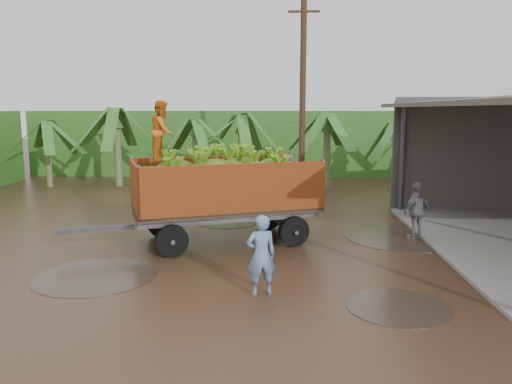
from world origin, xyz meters
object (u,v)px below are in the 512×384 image
(man_blue, at_px, (261,255))
(man_grey, at_px, (417,211))
(banana_trailer, at_px, (224,189))
(utility_pole, at_px, (303,100))

(man_blue, relative_size, man_grey, 0.99)
(banana_trailer, relative_size, man_grey, 4.21)
(man_grey, xyz_separation_m, utility_pole, (-3.05, 5.65, 3.20))
(banana_trailer, bearing_deg, man_blue, -93.94)
(banana_trailer, relative_size, utility_pole, 0.87)
(utility_pole, bearing_deg, man_blue, -96.75)
(banana_trailer, distance_m, man_grey, 5.53)
(utility_pole, bearing_deg, man_grey, -61.61)
(banana_trailer, height_order, man_blue, banana_trailer)
(man_grey, distance_m, utility_pole, 7.17)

